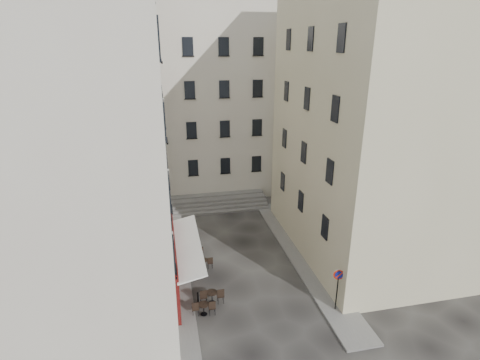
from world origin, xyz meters
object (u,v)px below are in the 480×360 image
object	(u,v)px
bistro_table_a	(204,308)
bistro_table_b	(212,296)
no_parking_sign	(338,282)
pedestrian	(194,269)

from	to	relation	value
bistro_table_a	bistro_table_b	xyz separation A→B (m)	(0.58, 0.88, 0.03)
no_parking_sign	bistro_table_b	xyz separation A→B (m)	(-6.74, 2.10, -1.40)
bistro_table_b	no_parking_sign	bearing A→B (deg)	-17.32
no_parking_sign	bistro_table_a	xyz separation A→B (m)	(-7.32, 1.22, -1.44)
bistro_table_b	pedestrian	world-z (taller)	pedestrian
no_parking_sign	pedestrian	xyz separation A→B (m)	(-7.50, 4.55, -1.04)
pedestrian	bistro_table_a	bearing A→B (deg)	64.01
bistro_table_a	pedestrian	distance (m)	3.36
no_parking_sign	bistro_table_b	world-z (taller)	no_parking_sign
bistro_table_b	bistro_table_a	bearing A→B (deg)	-123.41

